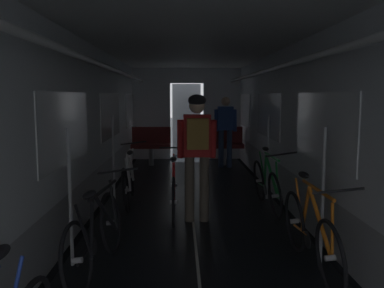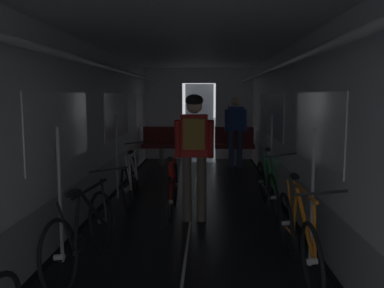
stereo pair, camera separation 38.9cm
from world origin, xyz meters
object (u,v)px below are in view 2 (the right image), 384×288
object	(u,v)px
bicycle_white	(131,179)
bicycle_red_in_aisle	(172,189)
bench_seat_far_right	(234,142)
bicycle_green	(268,185)
bicycle_orange	(298,235)
bench_seat_far_left	(162,142)
person_standing_near_bench	(236,127)
bicycle_black	(84,232)
person_cyclist_aisle	(194,144)

from	to	relation	value
bicycle_white	bicycle_red_in_aisle	world-z (taller)	bicycle_white
bench_seat_far_right	bicycle_white	distance (m)	4.09
bicycle_green	bicycle_orange	distance (m)	2.15
bench_seat_far_left	person_standing_near_bench	distance (m)	1.89
bicycle_green	bicycle_black	bearing A→B (deg)	-134.47
bench_seat_far_right	person_cyclist_aisle	world-z (taller)	person_cyclist_aisle
bench_seat_far_right	bicycle_black	bearing A→B (deg)	-106.99
bicycle_white	bicycle_orange	world-z (taller)	bicycle_white
person_cyclist_aisle	bicycle_black	bearing A→B (deg)	-123.27
bicycle_white	bench_seat_far_left	bearing A→B (deg)	88.46
bench_seat_far_left	bicycle_green	distance (m)	4.49
bicycle_orange	bicycle_black	distance (m)	2.08
bicycle_orange	person_standing_near_bench	distance (m)	5.80
bicycle_orange	bicycle_red_in_aisle	distance (m)	2.29
person_cyclist_aisle	bicycle_white	bearing A→B (deg)	137.69
bench_seat_far_right	bicycle_black	distance (m)	6.43
bench_seat_far_left	bicycle_white	world-z (taller)	bench_seat_far_left
bench_seat_far_left	bench_seat_far_right	bearing A→B (deg)	0.00
bench_seat_far_left	bicycle_orange	distance (m)	6.47
person_cyclist_aisle	bicycle_green	bearing A→B (deg)	28.16
bicycle_red_in_aisle	bench_seat_far_left	bearing A→B (deg)	98.36
bicycle_white	person_cyclist_aisle	distance (m)	1.58
bench_seat_far_left	bicycle_red_in_aisle	bearing A→B (deg)	-81.64
bicycle_red_in_aisle	bicycle_black	bearing A→B (deg)	-111.18
bicycle_green	person_standing_near_bench	distance (m)	3.68
bicycle_white	person_cyclist_aisle	bearing A→B (deg)	-42.31
person_cyclist_aisle	bicycle_red_in_aisle	bearing A→B (deg)	140.34
bench_seat_far_right	bicycle_orange	world-z (taller)	bench_seat_far_right
bench_seat_far_right	bicycle_white	size ratio (longest dim) A/B	0.58
bench_seat_far_left	bicycle_white	bearing A→B (deg)	-91.54
bicycle_white	bicycle_orange	xyz separation A→B (m)	(2.10, -2.53, 0.00)
person_standing_near_bench	bicycle_white	bearing A→B (deg)	-120.36
person_cyclist_aisle	person_standing_near_bench	size ratio (longest dim) A/B	1.03
bicycle_green	bicycle_red_in_aisle	bearing A→B (deg)	-167.41
bench_seat_far_right	person_standing_near_bench	xyz separation A→B (m)	(0.00, -0.38, 0.41)
bicycle_green	person_standing_near_bench	world-z (taller)	person_standing_near_bench
bench_seat_far_left	person_standing_near_bench	size ratio (longest dim) A/B	0.58
bicycle_red_in_aisle	bicycle_orange	bearing A→B (deg)	-53.28
bicycle_black	person_cyclist_aisle	distance (m)	2.01
bicycle_orange	person_cyclist_aisle	xyz separation A→B (m)	(-1.05, 1.57, 0.69)
bicycle_green	bench_seat_far_left	bearing A→B (deg)	116.96
bicycle_black	bicycle_red_in_aisle	xyz separation A→B (m)	(0.71, 1.84, 0.00)
bench_seat_far_left	person_cyclist_aisle	xyz separation A→B (m)	(0.95, -4.58, 0.50)
bench_seat_far_left	bicycle_green	bearing A→B (deg)	-63.04
bicycle_black	person_cyclist_aisle	size ratio (longest dim) A/B	0.98
bicycle_white	bicycle_orange	size ratio (longest dim) A/B	1.00
bench_seat_far_left	person_cyclist_aisle	world-z (taller)	person_cyclist_aisle
bench_seat_far_right	bicycle_white	bearing A→B (deg)	-117.66
bench_seat_far_left	bench_seat_far_right	distance (m)	1.80
bicycle_green	person_cyclist_aisle	distance (m)	1.41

